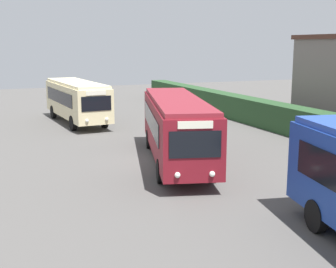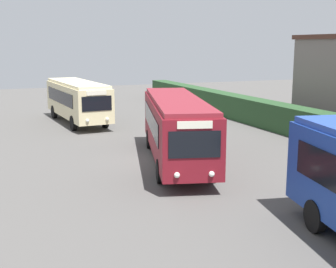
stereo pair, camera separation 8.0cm
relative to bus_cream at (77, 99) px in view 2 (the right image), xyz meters
The scene contains 4 objects.
ground_plane 12.55m from the bus_cream, ahead, with size 82.98×82.98×0.00m, color #514F4C.
bus_cream is the anchor object (origin of this frame).
bus_maroon 13.34m from the bus_cream, ahead, with size 10.70×5.09×3.14m.
hedge_row 17.09m from the bus_cream, 43.61° to the left, with size 53.49×1.52×1.77m, color #274827.
Camera 2 is at (20.47, -7.46, 5.59)m, focal length 48.76 mm.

